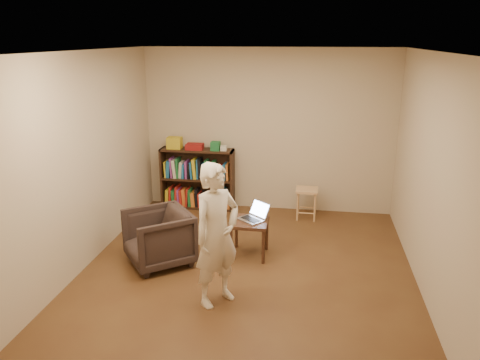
% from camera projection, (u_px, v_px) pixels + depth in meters
% --- Properties ---
extents(floor, '(4.50, 4.50, 0.00)m').
position_uv_depth(floor, '(247.00, 271.00, 5.74)').
color(floor, '#4A2B17').
rests_on(floor, ground).
extents(ceiling, '(4.50, 4.50, 0.00)m').
position_uv_depth(ceiling, '(248.00, 51.00, 4.97)').
color(ceiling, white).
rests_on(ceiling, wall_back).
extents(wall_back, '(4.00, 0.00, 4.00)m').
position_uv_depth(wall_back, '(268.00, 131.00, 7.48)').
color(wall_back, '#BEB18F').
rests_on(wall_back, floor).
extents(wall_left, '(0.00, 4.50, 4.50)m').
position_uv_depth(wall_left, '(85.00, 162.00, 5.66)').
color(wall_left, '#BEB18F').
rests_on(wall_left, floor).
extents(wall_right, '(0.00, 4.50, 4.50)m').
position_uv_depth(wall_right, '(431.00, 177.00, 5.05)').
color(wall_right, '#BEB18F').
rests_on(wall_right, floor).
extents(bookshelf, '(1.20, 0.30, 1.00)m').
position_uv_depth(bookshelf, '(198.00, 182.00, 7.76)').
color(bookshelf, black).
rests_on(bookshelf, floor).
extents(box_yellow, '(0.23, 0.17, 0.19)m').
position_uv_depth(box_yellow, '(175.00, 143.00, 7.60)').
color(box_yellow, gold).
rests_on(box_yellow, bookshelf).
extents(red_cloth, '(0.28, 0.21, 0.09)m').
position_uv_depth(red_cloth, '(195.00, 147.00, 7.56)').
color(red_cloth, maroon).
rests_on(red_cloth, bookshelf).
extents(box_green, '(0.14, 0.14, 0.14)m').
position_uv_depth(box_green, '(216.00, 146.00, 7.48)').
color(box_green, '#1A6532').
rests_on(box_green, bookshelf).
extents(box_white, '(0.11, 0.11, 0.08)m').
position_uv_depth(box_white, '(224.00, 148.00, 7.47)').
color(box_white, beige).
rests_on(box_white, bookshelf).
extents(stool, '(0.34, 0.34, 0.49)m').
position_uv_depth(stool, '(307.00, 195.00, 7.28)').
color(stool, tan).
rests_on(stool, floor).
extents(armchair, '(1.06, 1.05, 0.69)m').
position_uv_depth(armchair, '(159.00, 238.00, 5.83)').
color(armchair, '#312321').
rests_on(armchair, floor).
extents(side_table, '(0.48, 0.48, 0.49)m').
position_uv_depth(side_table, '(249.00, 226.00, 6.03)').
color(side_table, black).
rests_on(side_table, floor).
extents(laptop, '(0.45, 0.45, 0.22)m').
position_uv_depth(laptop, '(254.00, 215.00, 6.04)').
color(laptop, '#A6A6AB').
rests_on(laptop, side_table).
extents(person, '(0.64, 0.67, 1.55)m').
position_uv_depth(person, '(217.00, 235.00, 4.86)').
color(person, beige).
rests_on(person, floor).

